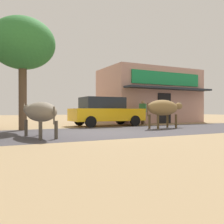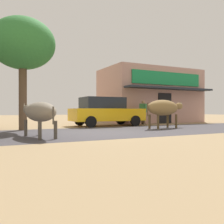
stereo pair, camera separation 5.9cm
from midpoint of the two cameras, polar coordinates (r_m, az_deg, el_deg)
ground at (r=10.14m, az=-4.87°, el=-4.70°), size 80.00×80.00×0.00m
asphalt_road at (r=10.14m, az=-4.87°, el=-4.69°), size 72.00×5.21×0.00m
storefront_right_club at (r=19.47m, az=8.53°, el=3.66°), size 7.24×5.11×4.01m
roadside_tree at (r=12.28m, az=-20.08°, el=14.44°), size 2.92×2.92×5.10m
parked_hatchback_car at (r=14.23m, az=-1.64°, el=0.17°), size 4.19×1.95×1.64m
cow_near_brown at (r=8.53m, az=-16.58°, el=-0.02°), size 1.06×2.75×1.18m
cow_far_dark at (r=12.66m, az=11.71°, el=0.92°), size 2.83×1.30×1.42m
pedestrian_by_shop at (r=15.69m, az=7.01°, el=0.35°), size 0.42×0.61×1.53m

